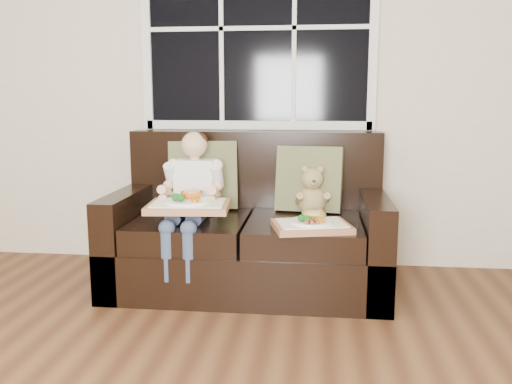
# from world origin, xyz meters

# --- Properties ---
(window_back) EXTENTS (1.62, 0.04, 1.37)m
(window_back) POSITION_xyz_m (0.37, 2.48, 1.65)
(window_back) COLOR black
(window_back) RESTS_ON room_walls
(loveseat) EXTENTS (1.70, 0.92, 0.96)m
(loveseat) POSITION_xyz_m (0.37, 2.02, 0.31)
(loveseat) COLOR black
(loveseat) RESTS_ON ground
(pillow_left) EXTENTS (0.48, 0.29, 0.46)m
(pillow_left) POSITION_xyz_m (0.04, 2.17, 0.67)
(pillow_left) COLOR #5C603B
(pillow_left) RESTS_ON loveseat
(pillow_right) EXTENTS (0.44, 0.24, 0.43)m
(pillow_right) POSITION_xyz_m (0.74, 2.17, 0.66)
(pillow_right) COLOR #5C603B
(pillow_right) RESTS_ON loveseat
(child) EXTENTS (0.36, 0.59, 0.81)m
(child) POSITION_xyz_m (0.03, 1.90, 0.63)
(child) COLOR white
(child) RESTS_ON loveseat
(teddy_bear) EXTENTS (0.21, 0.25, 0.33)m
(teddy_bear) POSITION_xyz_m (0.76, 2.07, 0.58)
(teddy_bear) COLOR tan
(teddy_bear) RESTS_ON loveseat
(tray_left) EXTENTS (0.49, 0.39, 0.11)m
(tray_left) POSITION_xyz_m (0.06, 1.68, 0.58)
(tray_left) COLOR #A76C4B
(tray_left) RESTS_ON child
(tray_right) EXTENTS (0.48, 0.41, 0.10)m
(tray_right) POSITION_xyz_m (0.77, 1.67, 0.48)
(tray_right) COLOR #A76C4B
(tray_right) RESTS_ON loveseat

